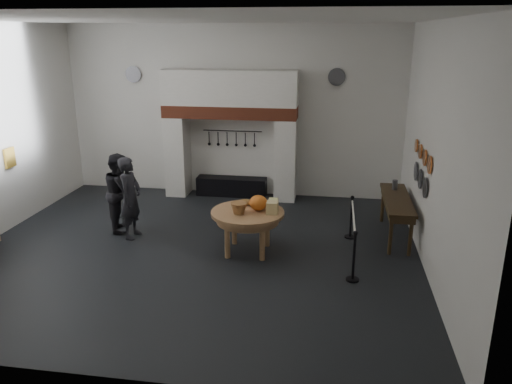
% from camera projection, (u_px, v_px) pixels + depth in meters
% --- Properties ---
extents(floor, '(9.00, 8.00, 0.02)m').
position_uv_depth(floor, '(196.00, 251.00, 10.22)').
color(floor, black).
rests_on(floor, ground).
extents(ceiling, '(9.00, 8.00, 0.02)m').
position_uv_depth(ceiling, '(186.00, 19.00, 8.85)').
color(ceiling, silver).
rests_on(ceiling, wall_back).
extents(wall_back, '(9.00, 0.02, 4.50)m').
position_uv_depth(wall_back, '(233.00, 112.00, 13.30)').
color(wall_back, silver).
rests_on(wall_back, floor).
extents(wall_front, '(9.00, 0.02, 4.50)m').
position_uv_depth(wall_front, '(95.00, 215.00, 5.77)').
color(wall_front, silver).
rests_on(wall_front, floor).
extents(wall_right, '(0.02, 8.00, 4.50)m').
position_uv_depth(wall_right, '(436.00, 151.00, 8.87)').
color(wall_right, silver).
rests_on(wall_right, floor).
extents(chimney_pier_left, '(0.55, 0.70, 2.15)m').
position_uv_depth(chimney_pier_left, '(178.00, 156.00, 13.55)').
color(chimney_pier_left, silver).
rests_on(chimney_pier_left, floor).
extents(chimney_pier_right, '(0.55, 0.70, 2.15)m').
position_uv_depth(chimney_pier_right, '(286.00, 160.00, 13.11)').
color(chimney_pier_right, silver).
rests_on(chimney_pier_right, floor).
extents(hearth_brick_band, '(3.50, 0.72, 0.32)m').
position_uv_depth(hearth_brick_band, '(230.00, 112.00, 12.95)').
color(hearth_brick_band, '#9E442B').
rests_on(hearth_brick_band, chimney_pier_left).
extents(chimney_hood, '(3.50, 0.70, 0.90)m').
position_uv_depth(chimney_hood, '(230.00, 88.00, 12.77)').
color(chimney_hood, silver).
rests_on(chimney_hood, hearth_brick_band).
extents(iron_range, '(1.90, 0.45, 0.50)m').
position_uv_depth(iron_range, '(232.00, 186.00, 13.65)').
color(iron_range, black).
rests_on(iron_range, floor).
extents(utensil_rail, '(1.60, 0.02, 0.02)m').
position_uv_depth(utensil_rail, '(232.00, 131.00, 13.38)').
color(utensil_rail, black).
rests_on(utensil_rail, wall_back).
extents(wall_plaque, '(0.05, 0.34, 0.44)m').
position_uv_depth(wall_plaque, '(10.00, 158.00, 11.15)').
color(wall_plaque, gold).
rests_on(wall_plaque, wall_left).
extents(work_table, '(1.84, 1.84, 0.07)m').
position_uv_depth(work_table, '(248.00, 213.00, 9.94)').
color(work_table, tan).
rests_on(work_table, floor).
extents(pumpkin, '(0.36, 0.36, 0.31)m').
position_uv_depth(pumpkin, '(258.00, 203.00, 9.94)').
color(pumpkin, orange).
rests_on(pumpkin, work_table).
extents(cheese_block_big, '(0.22, 0.22, 0.24)m').
position_uv_depth(cheese_block_big, '(272.00, 208.00, 9.77)').
color(cheese_block_big, '#CFBA7B').
rests_on(cheese_block_big, work_table).
extents(cheese_block_small, '(0.18, 0.18, 0.20)m').
position_uv_depth(cheese_block_small, '(273.00, 204.00, 10.06)').
color(cheese_block_small, '#D1D07D').
rests_on(cheese_block_small, work_table).
extents(wicker_basket, '(0.40, 0.40, 0.22)m').
position_uv_depth(wicker_basket, '(239.00, 208.00, 9.77)').
color(wicker_basket, '#A4653C').
rests_on(wicker_basket, work_table).
extents(bread_loaf, '(0.31, 0.18, 0.13)m').
position_uv_depth(bread_loaf, '(246.00, 202.00, 10.25)').
color(bread_loaf, '#A16E39').
rests_on(bread_loaf, work_table).
extents(visitor_near, '(0.47, 0.68, 1.79)m').
position_uv_depth(visitor_near, '(130.00, 198.00, 10.67)').
color(visitor_near, black).
rests_on(visitor_near, floor).
extents(visitor_far, '(0.92, 1.03, 1.76)m').
position_uv_depth(visitor_far, '(121.00, 192.00, 11.11)').
color(visitor_far, black).
rests_on(visitor_far, floor).
extents(side_table, '(0.55, 2.20, 0.06)m').
position_uv_depth(side_table, '(397.00, 199.00, 10.65)').
color(side_table, '#3B2C15').
rests_on(side_table, floor).
extents(pewter_jug, '(0.12, 0.12, 0.22)m').
position_uv_depth(pewter_jug, '(395.00, 185.00, 11.17)').
color(pewter_jug, '#47474C').
rests_on(pewter_jug, side_table).
extents(copper_pan_a, '(0.03, 0.34, 0.34)m').
position_uv_depth(copper_pan_a, '(430.00, 165.00, 9.16)').
color(copper_pan_a, '#C6662D').
rests_on(copper_pan_a, wall_right).
extents(copper_pan_b, '(0.03, 0.32, 0.32)m').
position_uv_depth(copper_pan_b, '(425.00, 158.00, 9.67)').
color(copper_pan_b, '#C6662D').
rests_on(copper_pan_b, wall_right).
extents(copper_pan_c, '(0.03, 0.30, 0.30)m').
position_uv_depth(copper_pan_c, '(420.00, 151.00, 10.19)').
color(copper_pan_c, '#C6662D').
rests_on(copper_pan_c, wall_right).
extents(copper_pan_d, '(0.03, 0.28, 0.28)m').
position_uv_depth(copper_pan_d, '(416.00, 146.00, 10.71)').
color(copper_pan_d, '#C6662D').
rests_on(copper_pan_d, wall_right).
extents(pewter_plate_left, '(0.03, 0.40, 0.40)m').
position_uv_depth(pewter_plate_left, '(425.00, 188.00, 9.50)').
color(pewter_plate_left, '#4C4C51').
rests_on(pewter_plate_left, wall_right).
extents(pewter_plate_mid, '(0.03, 0.40, 0.40)m').
position_uv_depth(pewter_plate_mid, '(420.00, 179.00, 10.06)').
color(pewter_plate_mid, '#4C4C51').
rests_on(pewter_plate_mid, wall_right).
extents(pewter_plate_right, '(0.03, 0.40, 0.40)m').
position_uv_depth(pewter_plate_right, '(416.00, 171.00, 10.63)').
color(pewter_plate_right, '#4C4C51').
rests_on(pewter_plate_right, wall_right).
extents(pewter_plate_back_left, '(0.44, 0.03, 0.44)m').
position_uv_depth(pewter_plate_back_left, '(133.00, 74.00, 13.37)').
color(pewter_plate_back_left, '#4C4C51').
rests_on(pewter_plate_back_left, wall_back).
extents(pewter_plate_back_right, '(0.44, 0.03, 0.44)m').
position_uv_depth(pewter_plate_back_right, '(337.00, 77.00, 12.57)').
color(pewter_plate_back_right, '#4C4C51').
rests_on(pewter_plate_back_right, wall_back).
extents(barrier_post_near, '(0.05, 0.05, 0.90)m').
position_uv_depth(barrier_post_near, '(354.00, 258.00, 8.87)').
color(barrier_post_near, black).
rests_on(barrier_post_near, floor).
extents(barrier_post_far, '(0.05, 0.05, 0.90)m').
position_uv_depth(barrier_post_far, '(351.00, 218.00, 10.75)').
color(barrier_post_far, black).
rests_on(barrier_post_far, floor).
extents(barrier_rope, '(0.04, 2.00, 0.04)m').
position_uv_depth(barrier_rope, '(354.00, 217.00, 9.69)').
color(barrier_rope, silver).
rests_on(barrier_rope, barrier_post_near).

